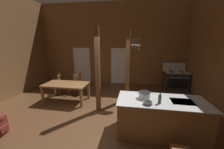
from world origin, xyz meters
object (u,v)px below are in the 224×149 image
(kitchen_island, at_px, (160,117))
(mixing_bowl_on_counter, at_px, (148,103))
(dining_table, at_px, (66,86))
(stockpot_on_counter, at_px, (144,95))
(ladderback_chair_by_post, at_px, (63,84))
(stove_range, at_px, (175,80))
(ladderback_chair_near_window, at_px, (80,84))
(bottle_tall_on_counter, at_px, (160,99))

(kitchen_island, relative_size, mixing_bowl_on_counter, 10.74)
(dining_table, bearing_deg, stockpot_on_counter, -26.56)
(dining_table, xyz_separation_m, ladderback_chair_by_post, (-0.59, 0.79, -0.20))
(ladderback_chair_by_post, distance_m, stockpot_on_counter, 4.18)
(stove_range, distance_m, ladderback_chair_near_window, 4.78)
(dining_table, xyz_separation_m, mixing_bowl_on_counter, (2.94, -1.79, 0.32))
(dining_table, relative_size, mixing_bowl_on_counter, 8.47)
(stove_range, xyz_separation_m, dining_table, (-4.83, -2.08, 0.17))
(bottle_tall_on_counter, bearing_deg, ladderback_chair_by_post, 146.77)
(stockpot_on_counter, bearing_deg, ladderback_chair_by_post, 147.33)
(stove_range, xyz_separation_m, bottle_tall_on_counter, (-1.62, -3.78, 0.56))
(dining_table, bearing_deg, mixing_bowl_on_counter, -31.42)
(kitchen_island, bearing_deg, stove_range, 67.06)
(ladderback_chair_by_post, xyz_separation_m, mixing_bowl_on_counter, (3.52, -2.58, 0.52))
(ladderback_chair_near_window, height_order, stockpot_on_counter, stockpot_on_counter)
(dining_table, distance_m, mixing_bowl_on_counter, 3.46)
(dining_table, height_order, bottle_tall_on_counter, bottle_tall_on_counter)
(ladderback_chair_near_window, distance_m, stockpot_on_counter, 3.61)
(stockpot_on_counter, height_order, mixing_bowl_on_counter, stockpot_on_counter)
(ladderback_chair_near_window, height_order, mixing_bowl_on_counter, mixing_bowl_on_counter)
(ladderback_chair_near_window, relative_size, bottle_tall_on_counter, 3.48)
(stove_range, relative_size, ladderback_chair_by_post, 1.39)
(stove_range, height_order, mixing_bowl_on_counter, stove_range)
(stockpot_on_counter, relative_size, mixing_bowl_on_counter, 1.77)
(ladderback_chair_near_window, bearing_deg, dining_table, -102.97)
(stove_range, bearing_deg, dining_table, -156.71)
(bottle_tall_on_counter, bearing_deg, mixing_bowl_on_counter, -161.96)
(ladderback_chair_by_post, xyz_separation_m, stockpot_on_counter, (3.48, -2.23, 0.57))
(ladderback_chair_near_window, bearing_deg, ladderback_chair_by_post, -172.52)
(ladderback_chair_near_window, distance_m, mixing_bowl_on_counter, 3.87)
(kitchen_island, height_order, stockpot_on_counter, stockpot_on_counter)
(ladderback_chair_by_post, height_order, mixing_bowl_on_counter, mixing_bowl_on_counter)
(dining_table, height_order, stockpot_on_counter, stockpot_on_counter)
(dining_table, distance_m, bottle_tall_on_counter, 3.66)
(kitchen_island, relative_size, stove_range, 1.66)
(kitchen_island, xyz_separation_m, ladderback_chair_by_post, (-3.90, 2.30, -0.02))
(ladderback_chair_by_post, bearing_deg, kitchen_island, -30.50)
(kitchen_island, bearing_deg, mixing_bowl_on_counter, -142.99)
(stove_range, distance_m, dining_table, 5.26)
(ladderback_chair_near_window, xyz_separation_m, mixing_bowl_on_counter, (2.73, -2.68, 0.52))
(dining_table, xyz_separation_m, ladderback_chair_near_window, (0.21, 0.89, -0.20))
(kitchen_island, xyz_separation_m, stove_range, (1.52, 3.59, 0.01))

